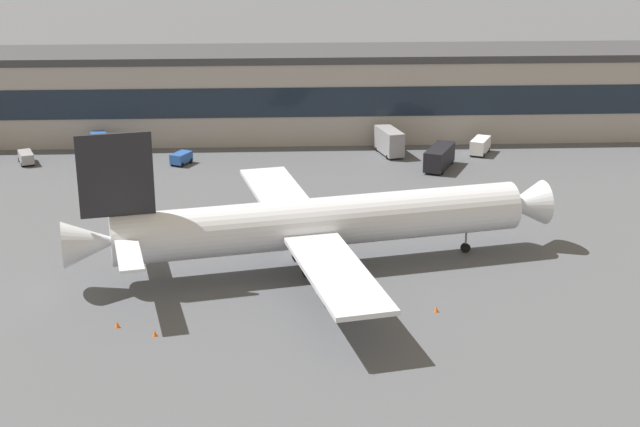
# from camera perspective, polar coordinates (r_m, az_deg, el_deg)

# --- Properties ---
(ground_plane) EXTENTS (600.00, 600.00, 0.00)m
(ground_plane) POSITION_cam_1_polar(r_m,az_deg,el_deg) (110.38, -1.39, -2.49)
(ground_plane) COLOR #4C4F54
(terminal_building) EXTENTS (158.34, 15.33, 14.75)m
(terminal_building) POSITION_cam_1_polar(r_m,az_deg,el_deg) (161.85, -1.90, 7.30)
(terminal_building) COLOR #9E9993
(terminal_building) RESTS_ON ground_plane
(airliner) EXTENTS (55.16, 47.31, 17.02)m
(airliner) POSITION_cam_1_polar(r_m,az_deg,el_deg) (104.70, -0.37, -0.57)
(airliner) COLOR silver
(airliner) RESTS_ON ground_plane
(stair_truck) EXTENTS (4.39, 6.46, 3.55)m
(stair_truck) POSITION_cam_1_polar(r_m,az_deg,el_deg) (153.87, -13.13, 4.09)
(stair_truck) COLOR #2651A5
(stair_truck) RESTS_ON ground_plane
(follow_me_car) EXTENTS (3.39, 4.79, 1.85)m
(follow_me_car) POSITION_cam_1_polar(r_m,az_deg,el_deg) (153.19, -17.39, 3.30)
(follow_me_car) COLOR gray
(follow_me_car) RESTS_ON ground_plane
(catering_truck) EXTENTS (4.23, 7.61, 4.15)m
(catering_truck) POSITION_cam_1_polar(r_m,az_deg,el_deg) (151.43, 4.20, 4.43)
(catering_truck) COLOR gray
(catering_truck) RESTS_ON ground_plane
(crew_van) EXTENTS (4.23, 5.64, 2.55)m
(crew_van) POSITION_cam_1_polar(r_m,az_deg,el_deg) (153.74, 9.69, 4.11)
(crew_van) COLOR white
(crew_van) RESTS_ON ground_plane
(baggage_tug) EXTENTS (3.43, 4.12, 1.85)m
(baggage_tug) POSITION_cam_1_polar(r_m,az_deg,el_deg) (147.40, -8.39, 3.38)
(baggage_tug) COLOR #2651A5
(baggage_tug) RESTS_ON ground_plane
(fuel_truck) EXTENTS (6.01, 8.81, 3.35)m
(fuel_truck) POSITION_cam_1_polar(r_m,az_deg,el_deg) (144.40, 7.23, 3.42)
(fuel_truck) COLOR black
(fuel_truck) RESTS_ON ground_plane
(traffic_cone_0) EXTENTS (0.47, 0.47, 0.58)m
(traffic_cone_0) POSITION_cam_1_polar(r_m,az_deg,el_deg) (92.26, -9.97, -7.15)
(traffic_cone_0) COLOR #F2590C
(traffic_cone_0) RESTS_ON ground_plane
(traffic_cone_1) EXTENTS (0.49, 0.49, 0.62)m
(traffic_cone_1) POSITION_cam_1_polar(r_m,az_deg,el_deg) (94.65, -12.18, -6.59)
(traffic_cone_1) COLOR #F2590C
(traffic_cone_1) RESTS_ON ground_plane
(traffic_cone_2) EXTENTS (0.45, 0.45, 0.56)m
(traffic_cone_2) POSITION_cam_1_polar(r_m,az_deg,el_deg) (98.44, 2.51, -5.12)
(traffic_cone_2) COLOR #F2590C
(traffic_cone_2) RESTS_ON ground_plane
(traffic_cone_3) EXTENTS (0.47, 0.47, 0.59)m
(traffic_cone_3) POSITION_cam_1_polar(r_m,az_deg,el_deg) (96.49, 7.06, -5.77)
(traffic_cone_3) COLOR #F2590C
(traffic_cone_3) RESTS_ON ground_plane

